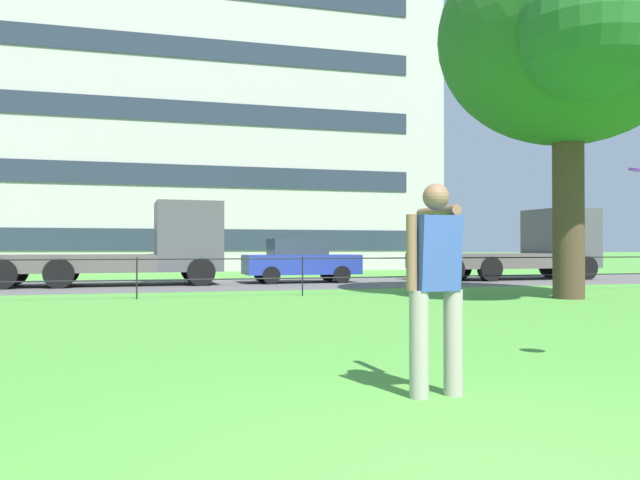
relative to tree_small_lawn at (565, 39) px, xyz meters
name	(u,v)px	position (x,y,z in m)	size (l,w,h in m)	color
street_strip	(203,284)	(-7.86, 8.38, -6.23)	(80.00, 7.19, 0.01)	#565454
park_fence	(223,270)	(-7.86, 2.68, -5.57)	(28.46, 0.04, 1.00)	black
tree_small_lawn	(565,39)	(0.00, 0.00, 0.00)	(6.21, 6.74, 9.01)	#4C3828
person_thrower	(435,281)	(-7.33, -8.10, -5.29)	(0.51, 0.78, 1.75)	gray
flatbed_truck_center	(142,248)	(-9.83, 8.53, -5.02)	(7.38, 2.67, 2.75)	#4C4C51
car_blue_far_left	(300,260)	(-4.47, 8.61, -5.46)	(4.02, 1.86, 1.54)	#233899
flatbed_truck_right	(529,248)	(4.76, 8.64, -5.02)	(7.38, 2.67, 2.75)	#4C4C51
apartment_building_background	(177,129)	(-7.99, 25.77, 2.16)	(29.47, 12.47, 16.78)	#B7B2AD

